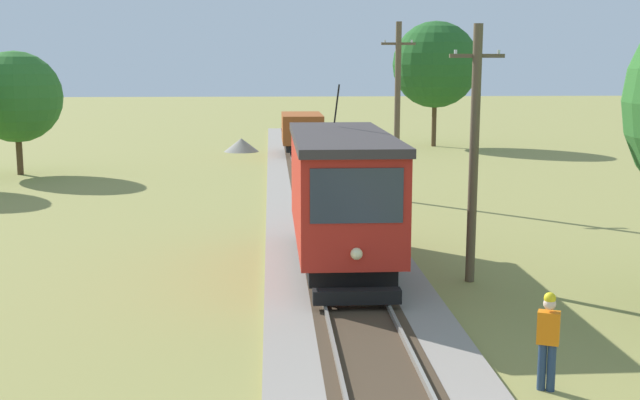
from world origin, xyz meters
name	(u,v)px	position (x,y,z in m)	size (l,w,h in m)	color
red_tram	(341,193)	(0.00, 12.52, 2.19)	(2.60, 8.54, 4.79)	red
freight_car	(302,131)	(0.00, 40.24, 1.56)	(2.40, 5.20, 2.31)	#93471E
utility_pole_near_tram	(474,152)	(3.31, 11.21, 3.43)	(1.40, 0.33, 6.68)	brown
utility_pole_mid	(397,110)	(3.31, 24.03, 3.77)	(1.40, 0.37, 7.34)	brown
gravel_pile	(241,145)	(-3.81, 43.52, 0.43)	(2.27, 2.27, 0.86)	gray
track_worker	(548,337)	(2.89, 4.01, 0.98)	(0.44, 0.37, 1.78)	navy
tree_left_near	(16,97)	(-14.81, 33.17, 3.98)	(4.63, 4.63, 6.30)	#4C3823
tree_right_near	(435,65)	(9.32, 46.12, 5.56)	(5.85, 5.85, 8.49)	#4C3823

